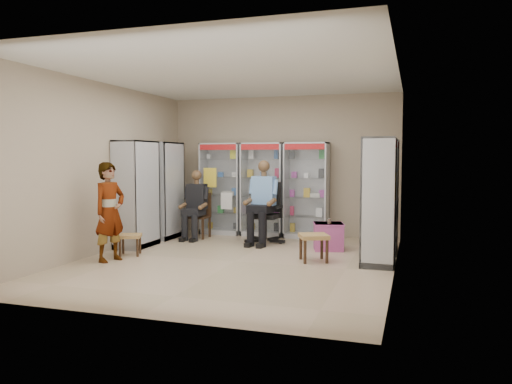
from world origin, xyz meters
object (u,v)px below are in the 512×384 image
(cabinet_back_right, at_px, (306,190))
(office_chair, at_px, (265,213))
(standing_man, at_px, (110,212))
(cabinet_left_far, at_px, (164,190))
(woven_stool_b, at_px, (130,245))
(wooden_chair, at_px, (198,216))
(woven_stool_a, at_px, (314,248))
(pink_trunk, at_px, (328,236))
(cabinet_right_near, at_px, (379,201))
(seated_shopkeeper, at_px, (264,205))
(cabinet_back_left, at_px, (222,189))
(cabinet_left_near, at_px, (136,194))
(cabinet_back_mid, at_px, (263,189))
(cabinet_right_far, at_px, (383,196))

(cabinet_back_right, relative_size, office_chair, 1.67)
(cabinet_back_right, xyz_separation_m, standing_man, (-2.55, -3.31, -0.19))
(cabinet_back_right, height_order, cabinet_left_far, same)
(cabinet_left_far, relative_size, woven_stool_b, 5.49)
(woven_stool_b, bearing_deg, wooden_chair, 80.41)
(office_chair, relative_size, woven_stool_a, 2.70)
(cabinet_back_right, distance_m, cabinet_left_far, 2.98)
(wooden_chair, bearing_deg, office_chair, -5.82)
(pink_trunk, bearing_deg, wooden_chair, 169.62)
(cabinet_left_far, bearing_deg, pink_trunk, 84.83)
(cabinet_back_right, height_order, pink_trunk, cabinet_back_right)
(pink_trunk, bearing_deg, woven_stool_a, -93.20)
(pink_trunk, bearing_deg, cabinet_right_near, -45.85)
(pink_trunk, bearing_deg, cabinet_back_right, 118.46)
(seated_shopkeeper, xyz_separation_m, woven_stool_a, (1.26, -1.40, -0.54))
(cabinet_back_right, distance_m, office_chair, 1.16)
(cabinet_back_right, bearing_deg, cabinet_back_left, 180.00)
(cabinet_back_left, bearing_deg, cabinet_back_right, 0.00)
(cabinet_right_near, xyz_separation_m, office_chair, (-2.28, 1.35, -0.40))
(office_chair, height_order, seated_shopkeeper, seated_shopkeeper)
(pink_trunk, bearing_deg, cabinet_left_near, -167.42)
(cabinet_back_mid, relative_size, woven_stool_a, 4.50)
(cabinet_right_near, relative_size, wooden_chair, 2.13)
(cabinet_right_near, xyz_separation_m, woven_stool_b, (-4.13, -0.57, -0.82))
(cabinet_back_left, relative_size, cabinet_left_far, 1.00)
(cabinet_left_near, distance_m, pink_trunk, 3.67)
(cabinet_back_mid, relative_size, woven_stool_b, 5.49)
(seated_shopkeeper, distance_m, standing_man, 3.05)
(wooden_chair, relative_size, standing_man, 0.58)
(office_chair, relative_size, seated_shopkeeper, 0.79)
(seated_shopkeeper, bearing_deg, cabinet_right_near, -25.25)
(cabinet_left_far, relative_size, office_chair, 1.67)
(cabinet_back_right, bearing_deg, standing_man, -127.58)
(cabinet_back_left, bearing_deg, cabinet_right_far, -17.75)
(cabinet_back_mid, bearing_deg, wooden_chair, -148.69)
(cabinet_back_mid, height_order, seated_shopkeeper, cabinet_back_mid)
(cabinet_back_mid, relative_size, seated_shopkeeper, 1.31)
(cabinet_back_right, distance_m, cabinet_right_near, 2.76)
(cabinet_back_left, distance_m, wooden_chair, 0.94)
(cabinet_back_left, bearing_deg, cabinet_left_far, -135.00)
(cabinet_back_right, bearing_deg, seated_shopkeeper, -124.65)
(office_chair, relative_size, standing_man, 0.74)
(cabinet_back_right, bearing_deg, cabinet_back_mid, 180.00)
(cabinet_back_left, xyz_separation_m, cabinet_left_near, (-0.93, -2.03, 0.00))
(woven_stool_b, bearing_deg, cabinet_right_near, 7.89)
(cabinet_back_mid, xyz_separation_m, cabinet_left_near, (-1.88, -2.03, 0.00))
(cabinet_right_far, relative_size, office_chair, 1.67)
(cabinet_right_near, distance_m, woven_stool_a, 1.28)
(cabinet_back_mid, relative_size, office_chair, 1.67)
(cabinet_back_left, bearing_deg, woven_stool_a, -42.83)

